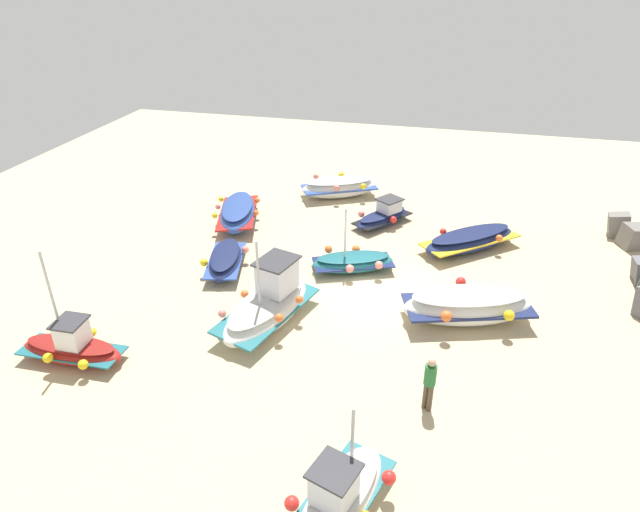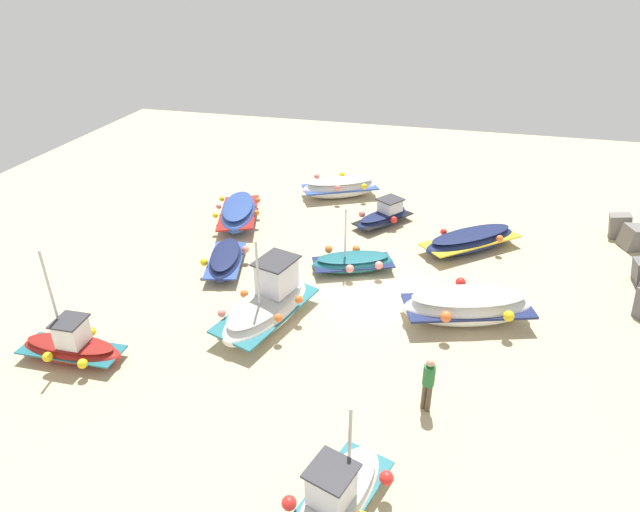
{
  "view_description": "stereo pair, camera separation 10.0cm",
  "coord_description": "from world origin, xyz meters",
  "px_view_note": "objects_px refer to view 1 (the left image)",
  "views": [
    {
      "loc": [
        16.91,
        2.24,
        10.75
      ],
      "look_at": [
        -0.53,
        -2.11,
        0.9
      ],
      "focal_mm": 30.8,
      "sensor_mm": 36.0,
      "label": 1
    },
    {
      "loc": [
        16.89,
        2.34,
        10.75
      ],
      "look_at": [
        -0.53,
        -2.11,
        0.9
      ],
      "focal_mm": 30.8,
      "sensor_mm": 36.0,
      "label": 2
    }
  ],
  "objects_px": {
    "fishing_boat_3": "(353,262)",
    "fishing_boat_6": "(225,260)",
    "fishing_boat_7": "(470,240)",
    "fishing_boat_5": "(72,347)",
    "fishing_boat_9": "(383,216)",
    "fishing_boat_0": "(340,495)",
    "fishing_boat_1": "(269,304)",
    "person_walking": "(430,381)",
    "fishing_boat_2": "(238,213)",
    "fishing_boat_4": "(339,187)",
    "fishing_boat_8": "(468,306)"
  },
  "relations": [
    {
      "from": "fishing_boat_3",
      "to": "fishing_boat_6",
      "type": "height_order",
      "value": "fishing_boat_3"
    },
    {
      "from": "fishing_boat_7",
      "to": "fishing_boat_5",
      "type": "bearing_deg",
      "value": 1.07
    },
    {
      "from": "fishing_boat_5",
      "to": "fishing_boat_9",
      "type": "height_order",
      "value": "fishing_boat_5"
    },
    {
      "from": "fishing_boat_6",
      "to": "fishing_boat_3",
      "type": "bearing_deg",
      "value": -90.56
    },
    {
      "from": "fishing_boat_0",
      "to": "fishing_boat_6",
      "type": "distance_m",
      "value": 11.41
    },
    {
      "from": "fishing_boat_1",
      "to": "fishing_boat_7",
      "type": "bearing_deg",
      "value": -26.52
    },
    {
      "from": "fishing_boat_5",
      "to": "person_walking",
      "type": "distance_m",
      "value": 10.53
    },
    {
      "from": "fishing_boat_1",
      "to": "fishing_boat_6",
      "type": "height_order",
      "value": "fishing_boat_1"
    },
    {
      "from": "fishing_boat_3",
      "to": "fishing_boat_2",
      "type": "bearing_deg",
      "value": 130.96
    },
    {
      "from": "fishing_boat_0",
      "to": "fishing_boat_3",
      "type": "bearing_deg",
      "value": -152.18
    },
    {
      "from": "fishing_boat_2",
      "to": "fishing_boat_3",
      "type": "relative_size",
      "value": 1.2
    },
    {
      "from": "fishing_boat_2",
      "to": "fishing_boat_6",
      "type": "distance_m",
      "value": 4.26
    },
    {
      "from": "fishing_boat_9",
      "to": "person_walking",
      "type": "height_order",
      "value": "person_walking"
    },
    {
      "from": "fishing_boat_2",
      "to": "fishing_boat_4",
      "type": "relative_size",
      "value": 1.01
    },
    {
      "from": "fishing_boat_4",
      "to": "fishing_boat_6",
      "type": "distance_m",
      "value": 8.68
    },
    {
      "from": "fishing_boat_1",
      "to": "fishing_boat_2",
      "type": "distance_m",
      "value": 8.0
    },
    {
      "from": "fishing_boat_0",
      "to": "person_walking",
      "type": "distance_m",
      "value": 3.99
    },
    {
      "from": "fishing_boat_8",
      "to": "fishing_boat_1",
      "type": "bearing_deg",
      "value": -3.38
    },
    {
      "from": "fishing_boat_9",
      "to": "person_walking",
      "type": "distance_m",
      "value": 11.64
    },
    {
      "from": "fishing_boat_3",
      "to": "fishing_boat_0",
      "type": "bearing_deg",
      "value": -102.79
    },
    {
      "from": "fishing_boat_1",
      "to": "fishing_boat_9",
      "type": "bearing_deg",
      "value": -0.63
    },
    {
      "from": "fishing_boat_1",
      "to": "person_walking",
      "type": "relative_size",
      "value": 2.65
    },
    {
      "from": "fishing_boat_4",
      "to": "fishing_boat_9",
      "type": "height_order",
      "value": "fishing_boat_9"
    },
    {
      "from": "fishing_boat_1",
      "to": "fishing_boat_5",
      "type": "height_order",
      "value": "fishing_boat_5"
    },
    {
      "from": "fishing_boat_4",
      "to": "fishing_boat_7",
      "type": "height_order",
      "value": "fishing_boat_4"
    },
    {
      "from": "fishing_boat_0",
      "to": "fishing_boat_1",
      "type": "bearing_deg",
      "value": -131.08
    },
    {
      "from": "fishing_boat_4",
      "to": "person_walking",
      "type": "xyz_separation_m",
      "value": [
        13.96,
        5.46,
        0.46
      ]
    },
    {
      "from": "fishing_boat_9",
      "to": "fishing_boat_0",
      "type": "bearing_deg",
      "value": -139.27
    },
    {
      "from": "fishing_boat_7",
      "to": "fishing_boat_6",
      "type": "bearing_deg",
      "value": -16.98
    },
    {
      "from": "fishing_boat_0",
      "to": "fishing_boat_3",
      "type": "relative_size",
      "value": 0.97
    },
    {
      "from": "fishing_boat_3",
      "to": "fishing_boat_4",
      "type": "xyz_separation_m",
      "value": [
        -7.11,
        -2.09,
        0.17
      ]
    },
    {
      "from": "fishing_boat_3",
      "to": "fishing_boat_6",
      "type": "relative_size",
      "value": 1.06
    },
    {
      "from": "fishing_boat_2",
      "to": "fishing_boat_3",
      "type": "bearing_deg",
      "value": -132.91
    },
    {
      "from": "fishing_boat_0",
      "to": "fishing_boat_3",
      "type": "distance_m",
      "value": 10.61
    },
    {
      "from": "fishing_boat_0",
      "to": "fishing_boat_1",
      "type": "height_order",
      "value": "fishing_boat_1"
    },
    {
      "from": "fishing_boat_7",
      "to": "fishing_boat_8",
      "type": "distance_m",
      "value": 5.26
    },
    {
      "from": "fishing_boat_6",
      "to": "fishing_boat_8",
      "type": "xyz_separation_m",
      "value": [
        1.26,
        9.14,
        0.2
      ]
    },
    {
      "from": "fishing_boat_4",
      "to": "fishing_boat_5",
      "type": "distance_m",
      "value": 15.32
    },
    {
      "from": "fishing_boat_6",
      "to": "fishing_boat_0",
      "type": "bearing_deg",
      "value": -158.7
    },
    {
      "from": "fishing_boat_7",
      "to": "fishing_boat_8",
      "type": "bearing_deg",
      "value": 49.03
    },
    {
      "from": "fishing_boat_9",
      "to": "fishing_boat_1",
      "type": "bearing_deg",
      "value": -161.02
    },
    {
      "from": "fishing_boat_1",
      "to": "fishing_boat_5",
      "type": "relative_size",
      "value": 1.2
    },
    {
      "from": "fishing_boat_6",
      "to": "fishing_boat_8",
      "type": "height_order",
      "value": "fishing_boat_8"
    },
    {
      "from": "fishing_boat_4",
      "to": "fishing_boat_5",
      "type": "height_order",
      "value": "fishing_boat_5"
    },
    {
      "from": "fishing_boat_5",
      "to": "fishing_boat_7",
      "type": "relative_size",
      "value": 0.87
    },
    {
      "from": "fishing_boat_7",
      "to": "fishing_boat_4",
      "type": "bearing_deg",
      "value": -73.74
    },
    {
      "from": "fishing_boat_0",
      "to": "fishing_boat_9",
      "type": "bearing_deg",
      "value": -157.06
    },
    {
      "from": "fishing_boat_2",
      "to": "fishing_boat_8",
      "type": "xyz_separation_m",
      "value": [
        5.38,
        10.25,
        0.09
      ]
    },
    {
      "from": "fishing_boat_0",
      "to": "person_walking",
      "type": "relative_size",
      "value": 1.97
    },
    {
      "from": "fishing_boat_0",
      "to": "fishing_boat_8",
      "type": "relative_size",
      "value": 0.73
    }
  ]
}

